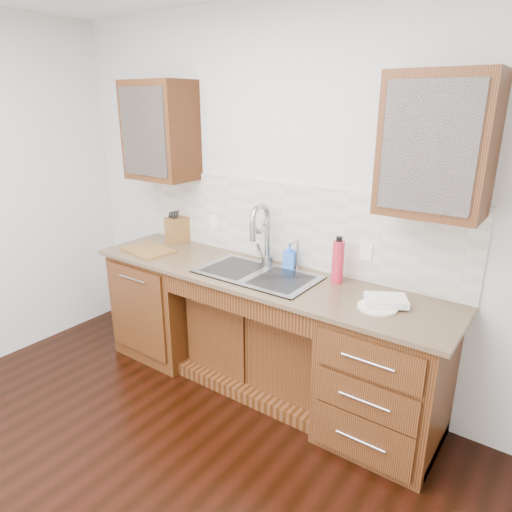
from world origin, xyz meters
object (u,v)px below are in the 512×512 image
Objects in this scene: soap_bottle at (289,256)px; cutting_board at (148,250)px; plate at (377,307)px; knife_block at (178,229)px; water_bottle at (338,262)px.

cutting_board is at bearing 177.91° from soap_bottle.
knife_block is at bearing 171.58° from plate.
soap_bottle is 0.45× the size of cutting_board.
water_bottle is 1.22× the size of plate.
water_bottle is (0.41, -0.06, 0.05)m from soap_bottle.
soap_bottle is 1.11m from knife_block.
soap_bottle is at bearing 15.79° from knife_block.
soap_bottle is at bearing 159.91° from plate.
water_bottle reaches higher than knife_block.
knife_block is (-1.11, -0.00, 0.02)m from soap_bottle.
water_bottle is at bearing 13.35° from knife_block.
cutting_board is (-1.52, -0.27, -0.13)m from water_bottle.
soap_bottle is at bearing 171.25° from water_bottle.
water_bottle is 1.34× the size of knife_block.
knife_block is at bearing 161.28° from soap_bottle.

